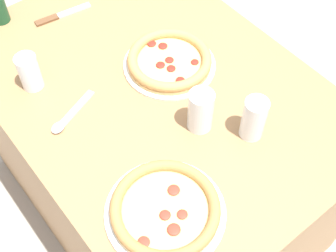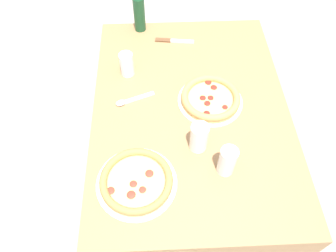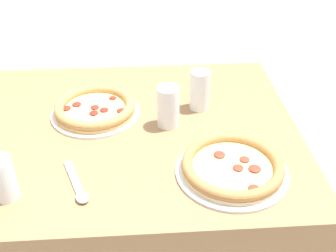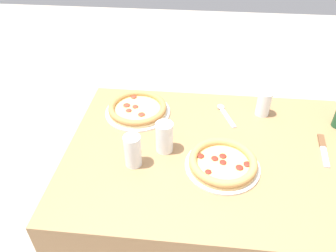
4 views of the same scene
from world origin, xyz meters
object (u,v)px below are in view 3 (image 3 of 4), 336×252
object	(u,v)px
pizza_veggie	(95,108)
glass_water	(168,108)
pizza_salami	(232,167)
glass_mango_juice	(200,92)
spoon	(78,189)
glass_cola	(3,181)

from	to	relation	value
pizza_veggie	glass_water	distance (m)	0.25
pizza_salami	glass_mango_juice	distance (m)	0.35
pizza_salami	glass_water	xyz separation A→B (m)	(0.16, -0.25, 0.04)
glass_water	spoon	size ratio (longest dim) A/B	0.74
glass_mango_juice	spoon	size ratio (longest dim) A/B	0.75
glass_water	glass_mango_juice	distance (m)	0.15
glass_water	spoon	bearing A→B (deg)	48.83
pizza_salami	glass_water	world-z (taller)	glass_water
pizza_veggie	glass_cola	xyz separation A→B (m)	(0.19, 0.37, 0.03)
glass_mango_juice	spoon	xyz separation A→B (m)	(0.36, 0.38, -0.05)
glass_cola	glass_mango_juice	bearing A→B (deg)	-144.11
glass_mango_juice	spoon	distance (m)	0.53
spoon	pizza_salami	bearing A→B (deg)	-174.33
glass_mango_juice	pizza_veggie	bearing A→B (deg)	2.76
pizza_veggie	glass_mango_juice	size ratio (longest dim) A/B	2.15
glass_water	glass_mango_juice	world-z (taller)	glass_mango_juice
glass_cola	glass_water	world-z (taller)	glass_water
glass_water	glass_mango_juice	xyz separation A→B (m)	(-0.11, -0.09, -0.00)
pizza_veggie	glass_cola	size ratio (longest dim) A/B	2.49
pizza_salami	spoon	bearing A→B (deg)	5.67
glass_water	spoon	world-z (taller)	glass_water
pizza_veggie	pizza_salami	size ratio (longest dim) A/B	0.95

